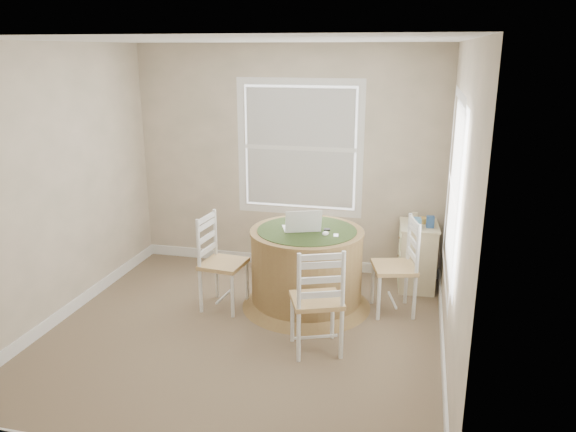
% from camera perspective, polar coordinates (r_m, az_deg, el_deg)
% --- Properties ---
extents(room, '(3.64, 3.64, 2.64)m').
position_cam_1_polar(room, '(4.92, -2.65, 2.09)').
color(room, '#7B654E').
rests_on(room, ground).
extents(round_table, '(1.31, 1.31, 0.82)m').
position_cam_1_polar(round_table, '(5.68, 1.90, -5.00)').
color(round_table, olive).
rests_on(round_table, ground).
extents(chair_left, '(0.44, 0.46, 0.95)m').
position_cam_1_polar(chair_left, '(5.66, -6.57, -4.79)').
color(chair_left, white).
rests_on(chair_left, ground).
extents(chair_near, '(0.54, 0.53, 0.95)m').
position_cam_1_polar(chair_near, '(4.85, 2.92, -8.49)').
color(chair_near, white).
rests_on(chair_near, ground).
extents(chair_right, '(0.49, 0.51, 0.95)m').
position_cam_1_polar(chair_right, '(5.63, 10.74, -5.11)').
color(chair_right, white).
rests_on(chair_right, ground).
extents(laptop, '(0.44, 0.42, 0.25)m').
position_cam_1_polar(laptop, '(5.54, 1.40, -1.11)').
color(laptop, white).
rests_on(laptop, round_table).
extents(mouse, '(0.08, 0.11, 0.04)m').
position_cam_1_polar(mouse, '(5.43, 3.83, -1.79)').
color(mouse, white).
rests_on(mouse, round_table).
extents(phone, '(0.06, 0.10, 0.02)m').
position_cam_1_polar(phone, '(5.40, 4.89, -2.02)').
color(phone, '#B7BABF').
rests_on(phone, round_table).
extents(keys, '(0.07, 0.06, 0.02)m').
position_cam_1_polar(keys, '(5.55, 3.99, -1.43)').
color(keys, black).
rests_on(keys, round_table).
extents(corner_chest, '(0.44, 0.57, 0.72)m').
position_cam_1_polar(corner_chest, '(6.30, 12.97, -3.97)').
color(corner_chest, beige).
rests_on(corner_chest, ground).
extents(tissue_box, '(0.13, 0.13, 0.10)m').
position_cam_1_polar(tissue_box, '(6.07, 12.82, -0.67)').
color(tissue_box, '#5DA2D4').
rests_on(tissue_box, corner_chest).
extents(box_yellow, '(0.16, 0.11, 0.06)m').
position_cam_1_polar(box_yellow, '(6.24, 13.84, -0.45)').
color(box_yellow, gold).
rests_on(box_yellow, corner_chest).
extents(box_blue, '(0.09, 0.09, 0.12)m').
position_cam_1_polar(box_blue, '(6.11, 14.19, -0.56)').
color(box_blue, '#2D5187').
rests_on(box_blue, corner_chest).
extents(cup_cream, '(0.07, 0.07, 0.09)m').
position_cam_1_polar(cup_cream, '(6.30, 12.77, -0.07)').
color(cup_cream, beige).
rests_on(cup_cream, corner_chest).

